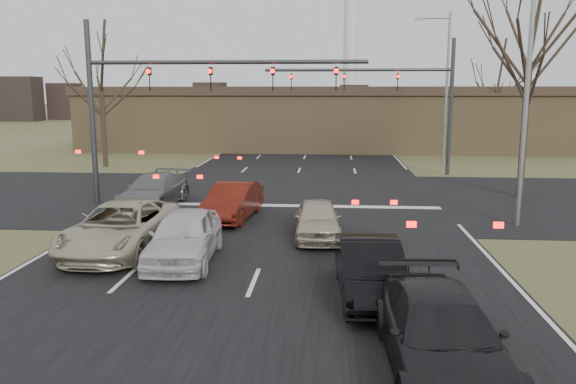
{
  "coord_description": "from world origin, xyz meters",
  "views": [
    {
      "loc": [
        2.01,
        -11.08,
        5.05
      ],
      "look_at": [
        0.72,
        5.56,
        2.0
      ],
      "focal_mm": 35.0,
      "sensor_mm": 36.0,
      "label": 1
    }
  ],
  "objects_px": {
    "mast_arm_near": "(164,89)",
    "car_red_ahead": "(233,201)",
    "mast_arm_far": "(403,90)",
    "car_silver_ahead": "(318,219)",
    "streetlight_right_far": "(444,81)",
    "car_white_sedan": "(184,236)",
    "streetlight_right_near": "(523,74)",
    "car_silver_suv": "(121,228)",
    "car_grey_ahead": "(154,191)",
    "building": "(332,118)",
    "car_charcoal_sedan": "(441,335)",
    "car_black_hatch": "(370,269)"
  },
  "relations": [
    {
      "from": "car_black_hatch",
      "to": "building",
      "type": "bearing_deg",
      "value": 88.48
    },
    {
      "from": "car_white_sedan",
      "to": "car_charcoal_sedan",
      "type": "relative_size",
      "value": 0.92
    },
    {
      "from": "streetlight_right_far",
      "to": "car_grey_ahead",
      "type": "relative_size",
      "value": 2.06
    },
    {
      "from": "streetlight_right_far",
      "to": "car_silver_ahead",
      "type": "bearing_deg",
      "value": -111.92
    },
    {
      "from": "mast_arm_far",
      "to": "car_red_ahead",
      "type": "distance_m",
      "value": 15.57
    },
    {
      "from": "car_white_sedan",
      "to": "car_grey_ahead",
      "type": "height_order",
      "value": "car_white_sedan"
    },
    {
      "from": "car_black_hatch",
      "to": "car_silver_ahead",
      "type": "xyz_separation_m",
      "value": [
        -1.43,
        5.5,
        -0.05
      ]
    },
    {
      "from": "car_grey_ahead",
      "to": "car_silver_ahead",
      "type": "relative_size",
      "value": 1.26
    },
    {
      "from": "streetlight_right_near",
      "to": "car_grey_ahead",
      "type": "height_order",
      "value": "streetlight_right_near"
    },
    {
      "from": "mast_arm_far",
      "to": "car_black_hatch",
      "type": "height_order",
      "value": "mast_arm_far"
    },
    {
      "from": "car_charcoal_sedan",
      "to": "car_silver_ahead",
      "type": "distance_m",
      "value": 9.54
    },
    {
      "from": "car_white_sedan",
      "to": "car_silver_ahead",
      "type": "distance_m",
      "value": 4.91
    },
    {
      "from": "building",
      "to": "car_red_ahead",
      "type": "xyz_separation_m",
      "value": [
        -3.85,
        -27.63,
        -1.95
      ]
    },
    {
      "from": "mast_arm_near",
      "to": "car_red_ahead",
      "type": "relative_size",
      "value": 2.81
    },
    {
      "from": "mast_arm_near",
      "to": "mast_arm_far",
      "type": "relative_size",
      "value": 1.09
    },
    {
      "from": "car_silver_suv",
      "to": "car_grey_ahead",
      "type": "bearing_deg",
      "value": 101.35
    },
    {
      "from": "mast_arm_near",
      "to": "car_black_hatch",
      "type": "relative_size",
      "value": 2.83
    },
    {
      "from": "car_white_sedan",
      "to": "car_red_ahead",
      "type": "bearing_deg",
      "value": 82.4
    },
    {
      "from": "streetlight_right_far",
      "to": "car_red_ahead",
      "type": "bearing_deg",
      "value": -123.89
    },
    {
      "from": "car_white_sedan",
      "to": "streetlight_right_near",
      "type": "bearing_deg",
      "value": 22.38
    },
    {
      "from": "car_charcoal_sedan",
      "to": "car_silver_ahead",
      "type": "bearing_deg",
      "value": 102.74
    },
    {
      "from": "mast_arm_near",
      "to": "mast_arm_far",
      "type": "xyz_separation_m",
      "value": [
        11.41,
        10.0,
        -0.06
      ]
    },
    {
      "from": "streetlight_right_near",
      "to": "car_black_hatch",
      "type": "xyz_separation_m",
      "value": [
        -5.82,
        -7.76,
        -4.88
      ]
    },
    {
      "from": "car_white_sedan",
      "to": "mast_arm_far",
      "type": "bearing_deg",
      "value": 62.09
    },
    {
      "from": "car_black_hatch",
      "to": "car_red_ahead",
      "type": "xyz_separation_m",
      "value": [
        -4.85,
        8.13,
        0.01
      ]
    },
    {
      "from": "building",
      "to": "car_grey_ahead",
      "type": "height_order",
      "value": "building"
    },
    {
      "from": "car_black_hatch",
      "to": "car_grey_ahead",
      "type": "bearing_deg",
      "value": 127.19
    },
    {
      "from": "car_white_sedan",
      "to": "car_silver_ahead",
      "type": "relative_size",
      "value": 1.18
    },
    {
      "from": "building",
      "to": "car_silver_ahead",
      "type": "bearing_deg",
      "value": -90.81
    },
    {
      "from": "mast_arm_far",
      "to": "car_silver_ahead",
      "type": "bearing_deg",
      "value": -106.82
    },
    {
      "from": "streetlight_right_far",
      "to": "car_charcoal_sedan",
      "type": "bearing_deg",
      "value": -100.54
    },
    {
      "from": "car_red_ahead",
      "to": "car_black_hatch",
      "type": "bearing_deg",
      "value": -52.73
    },
    {
      "from": "car_silver_suv",
      "to": "car_silver_ahead",
      "type": "height_order",
      "value": "car_silver_suv"
    },
    {
      "from": "streetlight_right_far",
      "to": "car_charcoal_sedan",
      "type": "distance_m",
      "value": 29.37
    },
    {
      "from": "building",
      "to": "car_charcoal_sedan",
      "type": "relative_size",
      "value": 8.56
    },
    {
      "from": "car_white_sedan",
      "to": "car_silver_ahead",
      "type": "bearing_deg",
      "value": 34.95
    },
    {
      "from": "car_white_sedan",
      "to": "car_black_hatch",
      "type": "relative_size",
      "value": 1.07
    },
    {
      "from": "streetlight_right_near",
      "to": "car_silver_suv",
      "type": "distance_m",
      "value": 14.88
    },
    {
      "from": "streetlight_right_far",
      "to": "car_silver_suv",
      "type": "height_order",
      "value": "streetlight_right_far"
    },
    {
      "from": "mast_arm_far",
      "to": "streetlight_right_far",
      "type": "xyz_separation_m",
      "value": [
        3.14,
        4.0,
        0.57
      ]
    },
    {
      "from": "streetlight_right_far",
      "to": "car_charcoal_sedan",
      "type": "xyz_separation_m",
      "value": [
        -5.29,
        -28.47,
        -4.87
      ]
    },
    {
      "from": "streetlight_right_far",
      "to": "car_silver_ahead",
      "type": "distance_m",
      "value": 21.34
    },
    {
      "from": "car_grey_ahead",
      "to": "building",
      "type": "bearing_deg",
      "value": 78.8
    },
    {
      "from": "building",
      "to": "car_white_sedan",
      "type": "bearing_deg",
      "value": -97.36
    },
    {
      "from": "mast_arm_far",
      "to": "car_black_hatch",
      "type": "xyz_separation_m",
      "value": [
        -3.18,
        -20.76,
        -4.31
      ]
    },
    {
      "from": "car_white_sedan",
      "to": "streetlight_right_far",
      "type": "bearing_deg",
      "value": 59.44
    },
    {
      "from": "streetlight_right_near",
      "to": "car_grey_ahead",
      "type": "relative_size",
      "value": 2.06
    },
    {
      "from": "car_silver_suv",
      "to": "car_silver_ahead",
      "type": "distance_m",
      "value": 6.48
    },
    {
      "from": "mast_arm_near",
      "to": "car_red_ahead",
      "type": "distance_m",
      "value": 6.11
    },
    {
      "from": "car_black_hatch",
      "to": "car_charcoal_sedan",
      "type": "relative_size",
      "value": 0.86
    }
  ]
}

